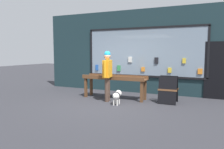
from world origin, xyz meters
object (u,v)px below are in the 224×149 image
object	(u,v)px
small_dog	(117,95)
sandwich_board_sign	(168,89)
display_table_main	(114,80)
person_browsing	(107,72)

from	to	relation	value
small_dog	sandwich_board_sign	world-z (taller)	sandwich_board_sign
sandwich_board_sign	display_table_main	bearing A→B (deg)	-178.08
person_browsing	small_dog	xyz separation A→B (m)	(0.49, -0.30, -0.74)
person_browsing	sandwich_board_sign	size ratio (longest dim) A/B	1.92
display_table_main	small_dog	world-z (taller)	display_table_main
person_browsing	small_dog	size ratio (longest dim) A/B	3.08
display_table_main	person_browsing	xyz separation A→B (m)	(-0.03, -0.53, 0.35)
display_table_main	sandwich_board_sign	size ratio (longest dim) A/B	2.64
sandwich_board_sign	person_browsing	bearing A→B (deg)	-163.23
display_table_main	small_dog	xyz separation A→B (m)	(0.46, -0.84, -0.38)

